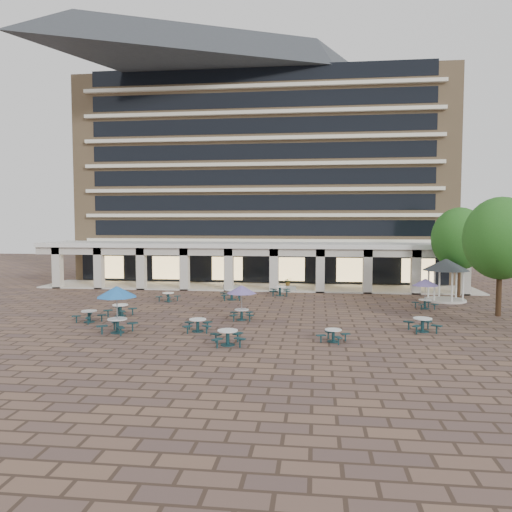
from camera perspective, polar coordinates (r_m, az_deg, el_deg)
The scene contains 20 objects.
ground at distance 34.30m, azimuth -3.23°, elevation -6.91°, with size 120.00×120.00×0.00m, color brown.
apartment_building at distance 59.24m, azimuth 1.12°, elevation 9.92°, with size 40.00×15.50×25.20m.
retail_arcade at distance 48.45m, azimuth -0.17°, elevation -0.13°, with size 42.00×6.60×4.40m.
picnic_table_1 at distance 34.00m, azimuth -18.54°, elevation -6.44°, with size 2.06×2.06×0.75m.
picnic_table_2 at distance 26.47m, azimuth -3.26°, elevation -9.13°, with size 2.08×2.08×0.80m.
picnic_table_3 at distance 31.14m, azimuth 18.49°, elevation -7.33°, with size 2.06×2.06×0.81m.
picnic_table_4 at distance 30.03m, azimuth -15.63°, elevation -4.15°, with size 2.36×2.36×2.72m.
picnic_table_5 at distance 29.78m, azimuth -6.68°, elevation -7.73°, with size 1.87×1.87×0.75m.
picnic_table_6 at distance 32.74m, azimuth -1.65°, elevation -3.99°, with size 1.98×1.98×2.28m.
picnic_table_7 at distance 27.47m, azimuth 8.82°, elevation -8.84°, with size 1.87×1.87×0.68m.
picnic_table_8 at distance 41.13m, azimuth -10.00°, elevation -4.54°, with size 1.94×1.94×0.71m.
picnic_table_9 at distance 35.53m, azimuth -15.24°, elevation -5.89°, with size 2.05×2.05×0.80m.
picnic_table_10 at distance 41.36m, azimuth -2.80°, elevation -4.33°, with size 2.17×2.17×0.84m.
picnic_table_11 at distance 39.00m, azimuth 18.79°, elevation -2.98°, with size 1.93×1.93×2.23m.
picnic_table_13 at distance 43.68m, azimuth 2.75°, elevation -3.90°, with size 1.92×1.92×0.82m.
gazebo at distance 43.29m, azimuth 20.88°, elevation -1.44°, with size 3.68×3.68×3.43m.
tree_east_a at distance 37.67m, azimuth 26.17°, elevation 1.82°, with size 4.89×4.89×8.15m.
tree_east_c at distance 45.56m, azimuth 22.22°, elevation 1.83°, with size 4.60×4.60×7.66m.
planter_left at distance 47.10m, azimuth -2.82°, elevation -3.24°, with size 1.50×0.74×1.32m.
planter_right at distance 46.51m, azimuth 3.69°, elevation -3.38°, with size 1.50×0.81×1.28m.
Camera 1 is at (5.94, -33.16, 6.49)m, focal length 35.00 mm.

